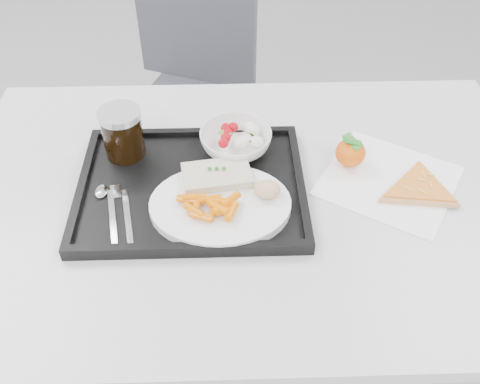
# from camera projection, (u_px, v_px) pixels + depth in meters

# --- Properties ---
(table) EXTENTS (1.20, 0.80, 0.75)m
(table) POSITION_uv_depth(u_px,v_px,m) (250.00, 215.00, 1.12)
(table) COLOR silver
(table) RESTS_ON ground
(chair) EXTENTS (0.55, 0.56, 0.93)m
(chair) POSITION_uv_depth(u_px,v_px,m) (197.00, 78.00, 1.78)
(chair) COLOR #37383F
(chair) RESTS_ON ground
(tray) EXTENTS (0.45, 0.35, 0.03)m
(tray) POSITION_uv_depth(u_px,v_px,m) (192.00, 188.00, 1.07)
(tray) COLOR black
(tray) RESTS_ON table
(dinner_plate) EXTENTS (0.27, 0.27, 0.02)m
(dinner_plate) POSITION_uv_depth(u_px,v_px,m) (220.00, 205.00, 1.02)
(dinner_plate) COLOR white
(dinner_plate) RESTS_ON tray
(fish_fillet) EXTENTS (0.14, 0.10, 0.03)m
(fish_fillet) POSITION_uv_depth(u_px,v_px,m) (217.00, 175.00, 1.05)
(fish_fillet) COLOR beige
(fish_fillet) RESTS_ON dinner_plate
(bread_roll) EXTENTS (0.06, 0.05, 0.03)m
(bread_roll) POSITION_uv_depth(u_px,v_px,m) (267.00, 189.00, 1.01)
(bread_roll) COLOR tan
(bread_roll) RESTS_ON dinner_plate
(salad_bowl) EXTENTS (0.15, 0.15, 0.05)m
(salad_bowl) POSITION_uv_depth(u_px,v_px,m) (236.00, 141.00, 1.13)
(salad_bowl) COLOR white
(salad_bowl) RESTS_ON tray
(cola_glass) EXTENTS (0.09, 0.09, 0.11)m
(cola_glass) POSITION_uv_depth(u_px,v_px,m) (122.00, 132.00, 1.10)
(cola_glass) COLOR black
(cola_glass) RESTS_ON tray
(cutlery) EXTENTS (0.10, 0.17, 0.01)m
(cutlery) POSITION_uv_depth(u_px,v_px,m) (113.00, 206.00, 1.02)
(cutlery) COLOR silver
(cutlery) RESTS_ON tray
(napkin) EXTENTS (0.34, 0.34, 0.00)m
(napkin) POSITION_uv_depth(u_px,v_px,m) (389.00, 181.00, 1.10)
(napkin) COLOR white
(napkin) RESTS_ON table
(tangerine) EXTENTS (0.07, 0.07, 0.07)m
(tangerine) POSITION_uv_depth(u_px,v_px,m) (350.00, 153.00, 1.11)
(tangerine) COLOR orange
(tangerine) RESTS_ON napkin
(pizza_slice) EXTENTS (0.24, 0.24, 0.02)m
(pizza_slice) POSITION_uv_depth(u_px,v_px,m) (419.00, 189.00, 1.07)
(pizza_slice) COLOR tan
(pizza_slice) RESTS_ON napkin
(carrot_pile) EXTENTS (0.12, 0.07, 0.02)m
(carrot_pile) POSITION_uv_depth(u_px,v_px,m) (211.00, 206.00, 0.98)
(carrot_pile) COLOR #E16802
(carrot_pile) RESTS_ON dinner_plate
(salad_contents) EXTENTS (0.10, 0.08, 0.03)m
(salad_contents) POSITION_uv_depth(u_px,v_px,m) (243.00, 136.00, 1.13)
(salad_contents) COLOR #AA070F
(salad_contents) RESTS_ON salad_bowl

